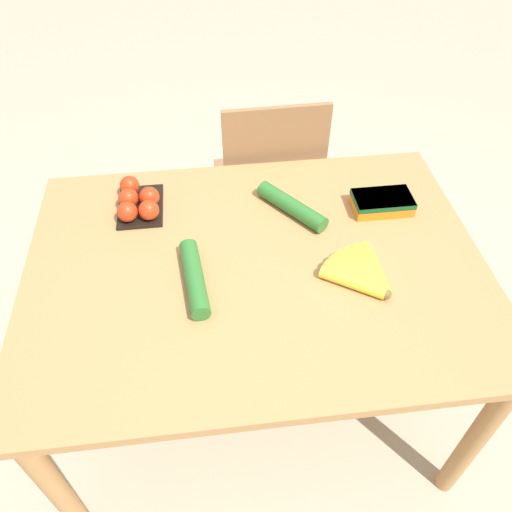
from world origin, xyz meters
TOP-DOWN VIEW (x-y plane):
  - ground_plane at (0.00, 0.00)m, footprint 12.00×12.00m
  - dining_table at (0.00, 0.00)m, footprint 1.33×0.97m
  - chair at (0.14, 0.66)m, footprint 0.43×0.41m
  - banana_bunch at (0.29, -0.10)m, footprint 0.18×0.20m
  - tomato_pack at (-0.35, 0.28)m, footprint 0.14×0.21m
  - carrot_bag at (0.43, 0.19)m, footprint 0.19×0.11m
  - cucumber_near at (0.14, 0.21)m, footprint 0.20×0.24m
  - cucumber_far at (-0.18, -0.06)m, footprint 0.08×0.27m

SIDE VIEW (x-z plane):
  - ground_plane at x=0.00m, z-range 0.00..0.00m
  - chair at x=0.14m, z-range 0.03..0.96m
  - dining_table at x=0.00m, z-range 0.28..1.03m
  - banana_bunch at x=0.29m, z-range 0.75..0.78m
  - cucumber_near at x=0.14m, z-range 0.75..0.80m
  - cucumber_far at x=-0.18m, z-range 0.75..0.80m
  - carrot_bag at x=0.43m, z-range 0.75..0.80m
  - tomato_pack at x=-0.35m, z-range 0.74..0.82m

